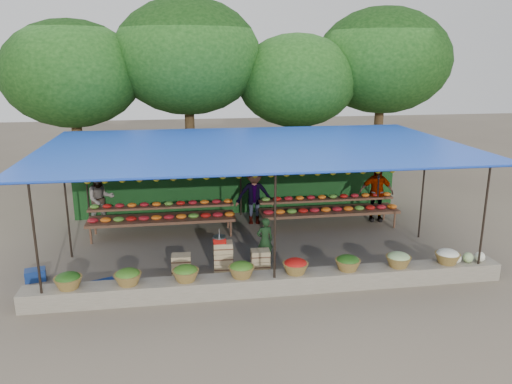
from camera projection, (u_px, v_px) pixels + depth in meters
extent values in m
plane|color=brown|center=(254.00, 246.00, 13.67)|extent=(60.00, 60.00, 0.00)
cube|color=#696354|center=(273.00, 283.00, 11.00)|extent=(10.60, 0.55, 0.40)
cylinder|color=black|center=(36.00, 247.00, 9.82)|extent=(0.05, 0.05, 2.80)
cylinder|color=black|center=(275.00, 234.00, 10.54)|extent=(0.05, 0.05, 2.80)
cylinder|color=black|center=(483.00, 223.00, 11.26)|extent=(0.05, 0.05, 2.80)
cylinder|color=black|center=(67.00, 205.00, 12.59)|extent=(0.05, 0.05, 2.80)
cylinder|color=black|center=(423.00, 190.00, 14.02)|extent=(0.05, 0.05, 2.80)
cylinder|color=black|center=(86.00, 179.00, 15.36)|extent=(0.05, 0.05, 2.80)
cylinder|color=black|center=(241.00, 173.00, 16.07)|extent=(0.05, 0.05, 2.80)
cylinder|color=black|center=(382.00, 168.00, 16.79)|extent=(0.05, 0.05, 2.80)
cube|color=#1940BE|center=(254.00, 146.00, 12.94)|extent=(10.80, 6.60, 0.04)
cube|color=#1940BE|center=(268.00, 169.00, 11.08)|extent=(10.80, 2.19, 0.26)
cube|color=#1940BE|center=(244.00, 140.00, 14.90)|extent=(10.80, 2.19, 0.26)
cylinder|color=#A6A5AB|center=(247.00, 164.00, 14.48)|extent=(9.60, 0.01, 0.01)
ellipsoid|color=yellow|center=(87.00, 179.00, 13.88)|extent=(0.23, 0.17, 0.30)
ellipsoid|color=yellow|center=(105.00, 178.00, 13.95)|extent=(0.23, 0.17, 0.30)
ellipsoid|color=yellow|center=(122.00, 178.00, 14.02)|extent=(0.23, 0.17, 0.30)
ellipsoid|color=yellow|center=(139.00, 177.00, 14.09)|extent=(0.23, 0.17, 0.30)
ellipsoid|color=yellow|center=(156.00, 177.00, 14.17)|extent=(0.23, 0.17, 0.30)
ellipsoid|color=yellow|center=(173.00, 176.00, 14.24)|extent=(0.23, 0.17, 0.30)
ellipsoid|color=yellow|center=(190.00, 175.00, 14.31)|extent=(0.23, 0.17, 0.30)
ellipsoid|color=yellow|center=(206.00, 175.00, 14.38)|extent=(0.23, 0.17, 0.30)
ellipsoid|color=yellow|center=(223.00, 174.00, 14.45)|extent=(0.23, 0.17, 0.30)
ellipsoid|color=yellow|center=(239.00, 174.00, 14.52)|extent=(0.23, 0.17, 0.30)
ellipsoid|color=yellow|center=(255.00, 173.00, 14.59)|extent=(0.23, 0.17, 0.30)
ellipsoid|color=yellow|center=(271.00, 173.00, 14.66)|extent=(0.23, 0.17, 0.30)
ellipsoid|color=yellow|center=(287.00, 172.00, 14.73)|extent=(0.23, 0.17, 0.30)
ellipsoid|color=yellow|center=(302.00, 171.00, 14.80)|extent=(0.23, 0.17, 0.30)
ellipsoid|color=yellow|center=(318.00, 171.00, 14.87)|extent=(0.23, 0.17, 0.30)
ellipsoid|color=yellow|center=(333.00, 170.00, 14.94)|extent=(0.23, 0.17, 0.30)
ellipsoid|color=yellow|center=(348.00, 170.00, 15.01)|extent=(0.23, 0.17, 0.30)
ellipsoid|color=yellow|center=(363.00, 169.00, 15.08)|extent=(0.23, 0.17, 0.30)
ellipsoid|color=yellow|center=(378.00, 169.00, 15.15)|extent=(0.23, 0.17, 0.30)
ellipsoid|color=yellow|center=(393.00, 168.00, 15.22)|extent=(0.23, 0.17, 0.30)
ellipsoid|color=#245316|center=(68.00, 278.00, 10.25)|extent=(0.52, 0.52, 0.23)
ellipsoid|color=#3B701D|center=(128.00, 275.00, 10.42)|extent=(0.52, 0.52, 0.23)
ellipsoid|color=#3B701D|center=(186.00, 271.00, 10.60)|extent=(0.52, 0.52, 0.23)
ellipsoid|color=#3B701D|center=(241.00, 267.00, 10.78)|extent=(0.52, 0.52, 0.23)
ellipsoid|color=#B0130E|center=(296.00, 264.00, 10.96)|extent=(0.52, 0.52, 0.23)
ellipsoid|color=#245316|center=(348.00, 261.00, 11.14)|extent=(0.52, 0.52, 0.23)
ellipsoid|color=#9AC179|center=(399.00, 257.00, 11.32)|extent=(0.52, 0.52, 0.23)
ellipsoid|color=white|center=(448.00, 254.00, 11.50)|extent=(0.52, 0.52, 0.23)
cube|color=#1A4B1C|center=(240.00, 176.00, 16.35)|extent=(10.60, 0.06, 2.50)
cylinder|color=#3E2C16|center=(78.00, 145.00, 17.87)|extent=(0.36, 0.36, 3.97)
ellipsoid|color=black|center=(72.00, 74.00, 17.22)|extent=(4.77, 4.77, 3.69)
cylinder|color=#3E2C16|center=(190.00, 134.00, 18.78)|extent=(0.36, 0.36, 4.48)
ellipsoid|color=black|center=(187.00, 57.00, 18.05)|extent=(5.39, 5.39, 4.17)
cylinder|color=#3E2C16|center=(295.00, 142.00, 19.19)|extent=(0.36, 0.36, 3.71)
ellipsoid|color=black|center=(296.00, 81.00, 18.58)|extent=(4.47, 4.47, 3.45)
cylinder|color=#3E2C16|center=(378.00, 131.00, 20.01)|extent=(0.36, 0.36, 4.35)
ellipsoid|color=black|center=(383.00, 61.00, 19.30)|extent=(5.24, 5.24, 4.05)
cube|color=#4D321F|center=(162.00, 219.00, 14.41)|extent=(4.20, 0.95, 0.08)
cube|color=#4D321F|center=(162.00, 207.00, 14.62)|extent=(4.20, 0.35, 0.06)
cylinder|color=#4D321F|center=(91.00, 235.00, 13.80)|extent=(0.06, 0.06, 0.50)
cylinder|color=#4D321F|center=(231.00, 228.00, 14.38)|extent=(0.06, 0.06, 0.50)
cylinder|color=#4D321F|center=(95.00, 226.00, 14.56)|extent=(0.06, 0.06, 0.50)
cylinder|color=#4D321F|center=(228.00, 220.00, 15.15)|extent=(0.06, 0.06, 0.50)
ellipsoid|color=#A4171F|center=(93.00, 220.00, 13.96)|extent=(0.31, 0.26, 0.13)
ellipsoid|color=#55952D|center=(95.00, 207.00, 14.31)|extent=(0.26, 0.22, 0.12)
ellipsoid|color=orange|center=(106.00, 220.00, 14.01)|extent=(0.31, 0.26, 0.13)
ellipsoid|color=#B0130E|center=(107.00, 206.00, 14.37)|extent=(0.26, 0.22, 0.12)
ellipsoid|color=#55952D|center=(119.00, 219.00, 14.06)|extent=(0.31, 0.26, 0.13)
ellipsoid|color=#A4171F|center=(120.00, 206.00, 14.42)|extent=(0.26, 0.22, 0.12)
ellipsoid|color=#B0130E|center=(131.00, 219.00, 14.11)|extent=(0.31, 0.26, 0.13)
ellipsoid|color=orange|center=(132.00, 205.00, 14.47)|extent=(0.26, 0.22, 0.12)
ellipsoid|color=#A4171F|center=(144.00, 218.00, 14.16)|extent=(0.31, 0.26, 0.13)
ellipsoid|color=#A4171F|center=(144.00, 204.00, 14.52)|extent=(0.26, 0.22, 0.12)
ellipsoid|color=orange|center=(156.00, 217.00, 14.22)|extent=(0.31, 0.26, 0.13)
ellipsoid|color=orange|center=(157.00, 204.00, 14.58)|extent=(0.26, 0.22, 0.12)
ellipsoid|color=#A4171F|center=(169.00, 217.00, 14.27)|extent=(0.31, 0.26, 0.13)
ellipsoid|color=#55952D|center=(169.00, 203.00, 14.63)|extent=(0.26, 0.22, 0.12)
ellipsoid|color=orange|center=(181.00, 216.00, 14.32)|extent=(0.31, 0.26, 0.13)
ellipsoid|color=#B0130E|center=(181.00, 203.00, 14.68)|extent=(0.26, 0.22, 0.12)
ellipsoid|color=#55952D|center=(193.00, 216.00, 14.37)|extent=(0.31, 0.26, 0.13)
ellipsoid|color=#A4171F|center=(193.00, 202.00, 14.73)|extent=(0.26, 0.22, 0.12)
ellipsoid|color=#B0130E|center=(206.00, 215.00, 14.43)|extent=(0.31, 0.26, 0.13)
ellipsoid|color=orange|center=(204.00, 202.00, 14.78)|extent=(0.26, 0.22, 0.12)
ellipsoid|color=#A4171F|center=(218.00, 215.00, 14.48)|extent=(0.31, 0.26, 0.13)
ellipsoid|color=#A4171F|center=(216.00, 201.00, 14.84)|extent=(0.26, 0.22, 0.12)
ellipsoid|color=orange|center=(230.00, 214.00, 14.53)|extent=(0.31, 0.26, 0.13)
ellipsoid|color=orange|center=(228.00, 201.00, 14.89)|extent=(0.26, 0.22, 0.12)
cube|color=#4D321F|center=(329.00, 211.00, 15.15)|extent=(4.20, 0.95, 0.08)
cube|color=#4D321F|center=(326.00, 199.00, 15.37)|extent=(4.20, 0.35, 0.06)
cylinder|color=#4D321F|center=(268.00, 226.00, 14.55)|extent=(0.06, 0.06, 0.50)
cylinder|color=#4D321F|center=(395.00, 220.00, 15.13)|extent=(0.06, 0.06, 0.50)
cylinder|color=#4D321F|center=(264.00, 218.00, 15.31)|extent=(0.06, 0.06, 0.50)
cylinder|color=#4D321F|center=(384.00, 212.00, 15.89)|extent=(0.06, 0.06, 0.50)
ellipsoid|color=#A4171F|center=(268.00, 212.00, 14.70)|extent=(0.31, 0.26, 0.13)
ellipsoid|color=#55952D|center=(266.00, 199.00, 15.06)|extent=(0.26, 0.22, 0.12)
ellipsoid|color=orange|center=(280.00, 212.00, 14.75)|extent=(0.31, 0.26, 0.13)
ellipsoid|color=#B0130E|center=(277.00, 199.00, 15.11)|extent=(0.26, 0.22, 0.12)
ellipsoid|color=#55952D|center=(292.00, 211.00, 14.81)|extent=(0.31, 0.26, 0.13)
ellipsoid|color=#A4171F|center=(288.00, 198.00, 15.16)|extent=(0.26, 0.22, 0.12)
ellipsoid|color=#B0130E|center=(303.00, 211.00, 14.86)|extent=(0.31, 0.26, 0.13)
ellipsoid|color=orange|center=(300.00, 198.00, 15.22)|extent=(0.26, 0.22, 0.12)
ellipsoid|color=#A4171F|center=(314.00, 210.00, 14.91)|extent=(0.31, 0.26, 0.13)
ellipsoid|color=#A4171F|center=(311.00, 197.00, 15.27)|extent=(0.26, 0.22, 0.12)
ellipsoid|color=orange|center=(326.00, 209.00, 14.96)|extent=(0.31, 0.26, 0.13)
ellipsoid|color=orange|center=(322.00, 197.00, 15.32)|extent=(0.26, 0.22, 0.12)
ellipsoid|color=#A4171F|center=(337.00, 209.00, 15.01)|extent=(0.31, 0.26, 0.13)
ellipsoid|color=#55952D|center=(333.00, 196.00, 15.37)|extent=(0.26, 0.22, 0.12)
ellipsoid|color=orange|center=(348.00, 208.00, 15.07)|extent=(0.31, 0.26, 0.13)
ellipsoid|color=#B0130E|center=(344.00, 196.00, 15.43)|extent=(0.26, 0.22, 0.12)
ellipsoid|color=#55952D|center=(359.00, 208.00, 15.12)|extent=(0.31, 0.26, 0.13)
ellipsoid|color=#A4171F|center=(355.00, 195.00, 15.48)|extent=(0.26, 0.22, 0.12)
ellipsoid|color=#B0130E|center=(370.00, 207.00, 15.17)|extent=(0.31, 0.26, 0.13)
ellipsoid|color=orange|center=(365.00, 195.00, 15.53)|extent=(0.26, 0.22, 0.12)
ellipsoid|color=#A4171F|center=(381.00, 207.00, 15.22)|extent=(0.31, 0.26, 0.13)
ellipsoid|color=#A4171F|center=(376.00, 195.00, 15.58)|extent=(0.26, 0.22, 0.12)
ellipsoid|color=orange|center=(392.00, 206.00, 15.27)|extent=(0.31, 0.26, 0.13)
ellipsoid|color=orange|center=(387.00, 194.00, 15.63)|extent=(0.26, 0.22, 0.12)
cube|color=tan|center=(182.00, 270.00, 11.85)|extent=(0.47, 0.36, 0.25)
cube|color=tan|center=(181.00, 260.00, 11.78)|extent=(0.47, 0.36, 0.25)
cube|color=tan|center=(223.00, 267.00, 12.00)|extent=(0.47, 0.36, 0.25)
cube|color=tan|center=(223.00, 257.00, 11.93)|extent=(0.47, 0.36, 0.25)
cube|color=tan|center=(223.00, 247.00, 11.86)|extent=(0.47, 0.36, 0.25)
cube|color=tan|center=(260.00, 265.00, 12.13)|extent=(0.47, 0.36, 0.25)
cube|color=tan|center=(260.00, 255.00, 12.07)|extent=(0.47, 0.36, 0.25)
cube|color=#B7130E|center=(219.00, 240.00, 11.80)|extent=(0.30, 0.26, 0.12)
cylinder|color=#A6A5AB|center=(219.00, 237.00, 11.78)|extent=(0.32, 0.32, 0.03)
cylinder|color=#A6A5AB|center=(219.00, 233.00, 11.76)|extent=(0.03, 0.03, 0.22)
imported|color=black|center=(265.00, 240.00, 12.45)|extent=(0.47, 0.35, 1.18)
imported|color=slate|center=(101.00, 199.00, 15.15)|extent=(1.00, 0.89, 1.70)
imported|color=slate|center=(254.00, 195.00, 15.36)|extent=(1.22, 0.75, 1.82)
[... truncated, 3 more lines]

